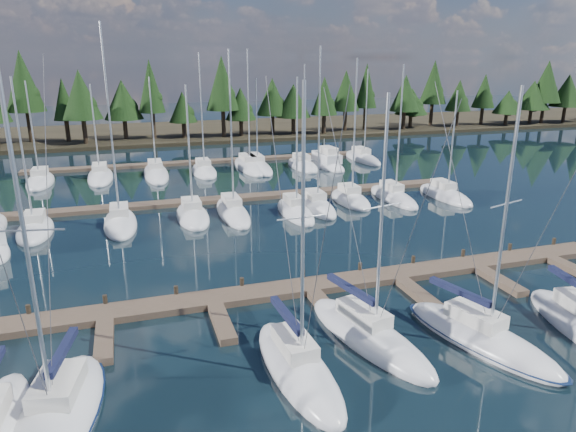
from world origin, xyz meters
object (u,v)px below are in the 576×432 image
object	(u,v)px
front_sailboat_1	(58,414)
front_sailboat_2	(298,367)
main_dock	(312,291)
front_sailboat_3	(368,335)
front_sailboat_4	(480,337)
motor_yacht_right	(327,163)

from	to	relation	value
front_sailboat_1	front_sailboat_2	xyz separation A→B (m)	(10.14, 0.14, 0.01)
main_dock	front_sailboat_2	xyz separation A→B (m)	(-3.47, -7.57, 0.09)
main_dock	front_sailboat_2	distance (m)	8.33
front_sailboat_3	front_sailboat_4	distance (m)	5.67
main_dock	front_sailboat_2	size ratio (longest dim) A/B	3.17
main_dock	front_sailboat_3	bearing A→B (deg)	-81.55
main_dock	motor_yacht_right	world-z (taller)	motor_yacht_right
front_sailboat_1	front_sailboat_4	distance (m)	19.84
front_sailboat_2	front_sailboat_3	distance (m)	4.64
motor_yacht_right	main_dock	bearing A→B (deg)	-113.08
main_dock	front_sailboat_3	xyz separation A→B (m)	(0.89, -5.96, 0.08)
front_sailboat_3	front_sailboat_4	size ratio (longest dim) A/B	0.98
front_sailboat_1	front_sailboat_3	world-z (taller)	front_sailboat_1
front_sailboat_4	motor_yacht_right	bearing A→B (deg)	78.42
front_sailboat_2	front_sailboat_3	xyz separation A→B (m)	(4.36, 1.61, -0.01)
front_sailboat_2	motor_yacht_right	xyz separation A→B (m)	(18.57, 43.01, 0.19)
main_dock	front_sailboat_4	world-z (taller)	front_sailboat_4
front_sailboat_1	front_sailboat_3	distance (m)	14.60
front_sailboat_1	front_sailboat_4	world-z (taller)	front_sailboat_1
front_sailboat_1	front_sailboat_2	world-z (taller)	front_sailboat_1
main_dock	front_sailboat_1	bearing A→B (deg)	-150.46
front_sailboat_3	motor_yacht_right	size ratio (longest dim) A/B	1.48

